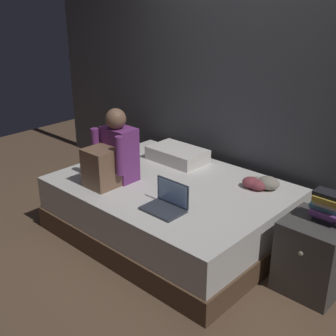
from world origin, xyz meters
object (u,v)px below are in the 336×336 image
object	(u,v)px
laptop	(167,203)
bed	(171,209)
pillow	(177,155)
book_stack	(328,207)
person_sitting	(112,155)
nightstand	(313,255)
clothes_pile	(260,183)

from	to	relation	value
laptop	bed	bearing A→B (deg)	128.80
pillow	book_stack	size ratio (longest dim) A/B	2.47
laptop	pillow	distance (m)	1.04
person_sitting	book_stack	distance (m)	1.81
nightstand	laptop	size ratio (longest dim) A/B	1.77
nightstand	clothes_pile	distance (m)	0.79
laptop	clothes_pile	world-z (taller)	laptop
person_sitting	clothes_pile	world-z (taller)	person_sitting
bed	nightstand	world-z (taller)	nightstand
person_sitting	clothes_pile	size ratio (longest dim) A/B	2.18
laptop	clothes_pile	xyz separation A→B (m)	(0.33, 0.83, -0.01)
person_sitting	pillow	size ratio (longest dim) A/B	1.17
person_sitting	clothes_pile	distance (m)	1.30
book_stack	bed	bearing A→B (deg)	-172.26
nightstand	pillow	world-z (taller)	pillow
bed	clothes_pile	xyz separation A→B (m)	(0.63, 0.45, 0.30)
bed	person_sitting	distance (m)	0.72
nightstand	person_sitting	distance (m)	1.82
person_sitting	book_stack	size ratio (longest dim) A/B	2.89
bed	nightstand	xyz separation A→B (m)	(1.30, 0.13, 0.03)
person_sitting	book_stack	world-z (taller)	person_sitting
nightstand	pillow	bearing A→B (deg)	168.77
clothes_pile	bed	bearing A→B (deg)	-144.63
person_sitting	bed	bearing A→B (deg)	38.20
nightstand	pillow	size ratio (longest dim) A/B	1.01
laptop	pillow	xyz separation A→B (m)	(-0.62, 0.83, 0.01)
bed	book_stack	bearing A→B (deg)	7.74
bed	laptop	distance (m)	0.58
pillow	book_stack	distance (m)	1.68
nightstand	clothes_pile	xyz separation A→B (m)	(-0.67, 0.32, 0.27)
bed	laptop	world-z (taller)	laptop
person_sitting	pillow	bearing A→B (deg)	83.90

